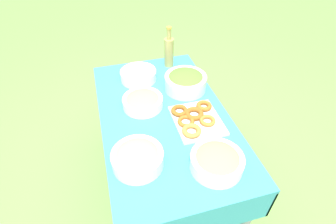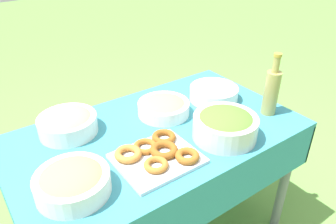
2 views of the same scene
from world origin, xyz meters
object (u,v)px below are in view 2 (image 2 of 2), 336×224
at_px(pasta_bowl, 68,123).
at_px(plate_stack, 214,93).
at_px(donut_platter, 157,154).
at_px(bread_bowl, 164,107).
at_px(salad_bowl, 225,125).
at_px(fruit_bowl, 72,181).
at_px(olive_oil_bottle, 271,91).

height_order(pasta_bowl, plate_stack, pasta_bowl).
relative_size(donut_platter, bread_bowl, 1.29).
xyz_separation_m(salad_bowl, fruit_bowl, (0.68, -0.06, -0.01)).
height_order(salad_bowl, donut_platter, salad_bowl).
xyz_separation_m(plate_stack, olive_oil_bottle, (-0.13, 0.27, 0.09)).
xyz_separation_m(salad_bowl, plate_stack, (-0.20, -0.29, -0.03)).
xyz_separation_m(salad_bowl, olive_oil_bottle, (-0.33, -0.03, 0.06)).
height_order(salad_bowl, olive_oil_bottle, olive_oil_bottle).
bearing_deg(donut_platter, salad_bowl, 171.62).
bearing_deg(salad_bowl, pasta_bowl, -38.51).
height_order(plate_stack, fruit_bowl, fruit_bowl).
bearing_deg(plate_stack, fruit_bowl, 14.57).
bearing_deg(fruit_bowl, salad_bowl, 174.72).
distance_m(salad_bowl, olive_oil_bottle, 0.33).
xyz_separation_m(bread_bowl, fruit_bowl, (0.57, 0.26, 0.01)).
bearing_deg(olive_oil_bottle, donut_platter, -2.02).
height_order(pasta_bowl, fruit_bowl, pasta_bowl).
height_order(bread_bowl, fruit_bowl, fruit_bowl).
height_order(olive_oil_bottle, fruit_bowl, olive_oil_bottle).
bearing_deg(donut_platter, fruit_bowl, -2.32).
bearing_deg(olive_oil_bottle, pasta_bowl, -25.22).
bearing_deg(pasta_bowl, salad_bowl, 141.49).
distance_m(pasta_bowl, bread_bowl, 0.46).
bearing_deg(olive_oil_bottle, fruit_bowl, -2.12).
bearing_deg(donut_platter, olive_oil_bottle, 177.98).
distance_m(salad_bowl, bread_bowl, 0.34).
height_order(plate_stack, olive_oil_bottle, olive_oil_bottle).
xyz_separation_m(plate_stack, fruit_bowl, (0.88, 0.23, 0.01)).
relative_size(donut_platter, fruit_bowl, 1.23).
xyz_separation_m(donut_platter, bread_bowl, (-0.22, -0.27, 0.02)).
relative_size(donut_platter, olive_oil_bottle, 1.05).
bearing_deg(donut_platter, plate_stack, -155.40).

